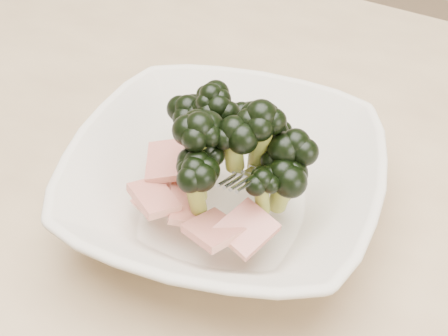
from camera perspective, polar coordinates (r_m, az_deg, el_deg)
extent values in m
cube|color=tan|center=(0.60, -4.14, -1.22)|extent=(1.20, 0.80, 0.04)
cylinder|color=tan|center=(1.33, -15.15, 4.27)|extent=(0.06, 0.06, 0.71)
imported|color=beige|center=(0.52, 0.00, -1.47)|extent=(0.31, 0.31, 0.06)
cylinder|color=olive|center=(0.56, -2.91, 2.98)|extent=(0.02, 0.02, 0.03)
ellipsoid|color=black|center=(0.54, -2.98, 4.54)|extent=(0.03, 0.03, 0.03)
cylinder|color=olive|center=(0.48, -2.18, 1.38)|extent=(0.02, 0.02, 0.04)
ellipsoid|color=black|center=(0.47, -2.26, 3.76)|extent=(0.04, 0.04, 0.03)
cylinder|color=olive|center=(0.48, -2.42, -1.40)|extent=(0.01, 0.02, 0.03)
ellipsoid|color=black|center=(0.47, -2.49, 0.43)|extent=(0.04, 0.04, 0.03)
cylinder|color=olive|center=(0.50, 6.26, -0.56)|extent=(0.03, 0.02, 0.05)
ellipsoid|color=black|center=(0.48, 6.54, 2.25)|extent=(0.04, 0.04, 0.03)
cylinder|color=olive|center=(0.48, 3.47, -2.72)|extent=(0.01, 0.01, 0.03)
ellipsoid|color=black|center=(0.47, 3.57, -1.03)|extent=(0.03, 0.03, 0.02)
cylinder|color=olive|center=(0.54, 1.58, 3.41)|extent=(0.02, 0.02, 0.03)
ellipsoid|color=black|center=(0.53, 1.62, 5.02)|extent=(0.03, 0.03, 0.03)
cylinder|color=olive|center=(0.49, -1.55, 0.15)|extent=(0.02, 0.02, 0.03)
ellipsoid|color=black|center=(0.48, -1.59, 1.75)|extent=(0.03, 0.03, 0.03)
cylinder|color=olive|center=(0.54, -1.81, 3.23)|extent=(0.02, 0.02, 0.04)
ellipsoid|color=black|center=(0.52, -1.87, 5.13)|extent=(0.04, 0.04, 0.03)
cylinder|color=olive|center=(0.48, 0.88, 1.47)|extent=(0.02, 0.02, 0.03)
ellipsoid|color=black|center=(0.47, 0.90, 3.48)|extent=(0.04, 0.04, 0.03)
cylinder|color=olive|center=(0.51, -0.51, 3.67)|extent=(0.02, 0.02, 0.03)
ellipsoid|color=black|center=(0.50, -0.52, 5.54)|extent=(0.04, 0.04, 0.03)
cylinder|color=olive|center=(0.49, 5.20, -2.41)|extent=(0.02, 0.02, 0.04)
ellipsoid|color=black|center=(0.48, 5.37, -0.43)|extent=(0.04, 0.04, 0.03)
cylinder|color=olive|center=(0.52, -1.15, 4.28)|extent=(0.02, 0.02, 0.05)
ellipsoid|color=black|center=(0.50, -1.19, 6.69)|extent=(0.03, 0.03, 0.03)
cylinder|color=olive|center=(0.48, -2.64, -2.35)|extent=(0.02, 0.02, 0.04)
ellipsoid|color=black|center=(0.46, -2.74, -0.18)|extent=(0.03, 0.03, 0.03)
cylinder|color=olive|center=(0.50, 5.11, -0.51)|extent=(0.02, 0.02, 0.03)
ellipsoid|color=black|center=(0.49, 5.25, 1.16)|extent=(0.03, 0.03, 0.03)
cylinder|color=olive|center=(0.49, 3.27, 1.74)|extent=(0.03, 0.03, 0.06)
ellipsoid|color=black|center=(0.47, 3.43, 4.81)|extent=(0.04, 0.04, 0.03)
cylinder|color=olive|center=(0.52, 4.78, 1.63)|extent=(0.02, 0.02, 0.03)
ellipsoid|color=black|center=(0.50, 4.90, 3.35)|extent=(0.03, 0.03, 0.02)
cylinder|color=olive|center=(0.50, -1.75, 2.59)|extent=(0.01, 0.01, 0.03)
ellipsoid|color=black|center=(0.49, -1.80, 4.21)|extent=(0.03, 0.03, 0.03)
cylinder|color=olive|center=(0.54, -3.22, 3.40)|extent=(0.02, 0.02, 0.04)
ellipsoid|color=black|center=(0.53, -3.32, 5.46)|extent=(0.04, 0.04, 0.03)
cube|color=maroon|center=(0.47, 2.10, -5.57)|extent=(0.04, 0.05, 0.02)
cube|color=maroon|center=(0.47, -0.97, -5.70)|extent=(0.05, 0.04, 0.02)
cube|color=maroon|center=(0.51, -5.06, 0.70)|extent=(0.05, 0.05, 0.02)
cube|color=maroon|center=(0.52, -5.86, -2.01)|extent=(0.04, 0.05, 0.03)
cube|color=maroon|center=(0.50, -3.48, -2.89)|extent=(0.05, 0.06, 0.02)
cube|color=maroon|center=(0.49, -6.44, -2.70)|extent=(0.05, 0.05, 0.01)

